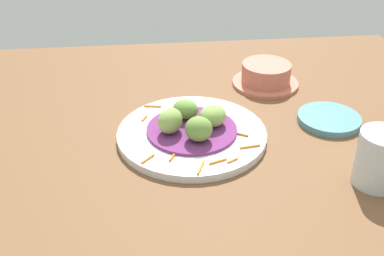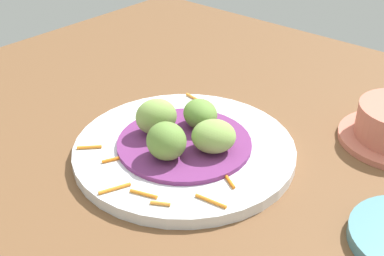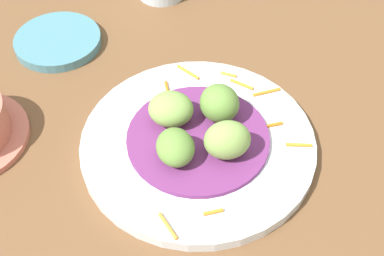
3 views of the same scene
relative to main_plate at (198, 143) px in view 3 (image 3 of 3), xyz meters
The scene contains 9 objects.
table_surface 7.83cm from the main_plate, 129.72° to the left, with size 110.00×110.00×2.00cm, color brown.
main_plate is the anchor object (origin of this frame).
cabbage_bed 1.02cm from the main_plate, ahead, with size 16.84×16.84×0.59cm, color #702D6B.
carrot_garnish 4.90cm from the main_plate, 93.02° to the left, with size 21.00×24.08×0.40cm.
guac_scoop_left 5.47cm from the main_plate, 11.08° to the left, with size 5.26×4.18×4.66cm, color #84A851.
guac_scoop_center 5.42cm from the main_plate, 101.08° to the left, with size 4.89×4.62×4.52cm, color olive.
guac_scoop_right 5.23cm from the main_plate, 168.92° to the right, with size 4.78×5.34×3.93cm, color #84A851.
guac_scoop_back 5.17cm from the main_plate, 78.92° to the right, with size 4.95×4.26×3.73cm, color olive.
side_plate_small 27.72cm from the main_plate, behind, with size 12.33×12.33×1.35cm, color teal.
Camera 3 is at (34.52, -32.02, 50.15)cm, focal length 48.56 mm.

